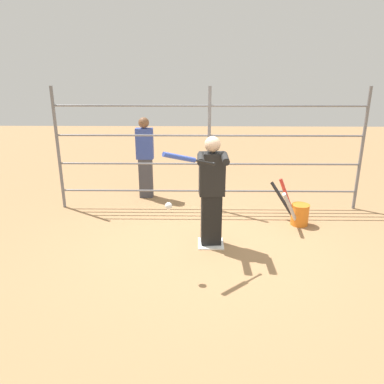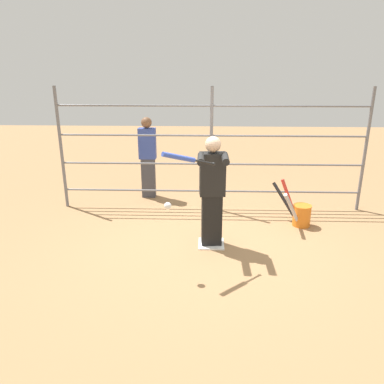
{
  "view_description": "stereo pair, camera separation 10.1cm",
  "coord_description": "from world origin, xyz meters",
  "views": [
    {
      "loc": [
        0.22,
        5.35,
        2.69
      ],
      "look_at": [
        0.29,
        0.35,
        0.99
      ],
      "focal_mm": 35.0,
      "sensor_mm": 36.0,
      "label": 1
    },
    {
      "loc": [
        0.12,
        5.34,
        2.69
      ],
      "look_at": [
        0.29,
        0.35,
        0.99
      ],
      "focal_mm": 35.0,
      "sensor_mm": 36.0,
      "label": 2
    }
  ],
  "objects": [
    {
      "name": "softball_in_flight",
      "position": [
        0.58,
        0.88,
        0.98
      ],
      "size": [
        0.1,
        0.1,
        0.1
      ],
      "color": "white"
    },
    {
      "name": "bystander_behind_fence",
      "position": [
        1.31,
        -2.24,
        0.88
      ],
      "size": [
        0.35,
        0.22,
        1.7
      ],
      "color": "#3F3F47",
      "rests_on": "ground"
    },
    {
      "name": "ground_plane",
      "position": [
        0.0,
        0.0,
        0.0
      ],
      "size": [
        24.0,
        24.0,
        0.0
      ],
      "primitive_type": "plane",
      "color": "#9E754C"
    },
    {
      "name": "home_plate",
      "position": [
        0.0,
        0.0,
        0.01
      ],
      "size": [
        0.4,
        0.4,
        0.02
      ],
      "color": "white",
      "rests_on": "ground"
    },
    {
      "name": "batter",
      "position": [
        0.0,
        0.02,
        0.93
      ],
      "size": [
        0.44,
        0.6,
        1.72
      ],
      "color": "black",
      "rests_on": "ground"
    },
    {
      "name": "bat_bucket",
      "position": [
        -1.55,
        -0.8,
        0.23
      ],
      "size": [
        0.65,
        0.82,
        0.82
      ],
      "color": "orange",
      "rests_on": "ground"
    },
    {
      "name": "baseball_bat_swinging",
      "position": [
        0.39,
        0.71,
        1.57
      ],
      "size": [
        0.69,
        0.47,
        0.28
      ],
      "color": "black"
    },
    {
      "name": "fence_backstop",
      "position": [
        0.0,
        -1.6,
        1.17
      ],
      "size": [
        5.8,
        0.06,
        2.34
      ],
      "color": "slate",
      "rests_on": "ground"
    }
  ]
}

